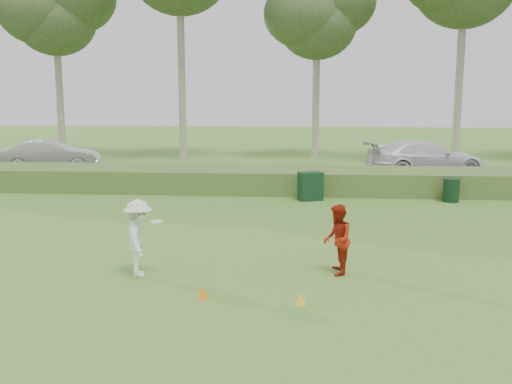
# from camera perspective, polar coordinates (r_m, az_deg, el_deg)

# --- Properties ---
(ground) EXTENTS (120.00, 120.00, 0.00)m
(ground) POSITION_cam_1_polar(r_m,az_deg,el_deg) (11.80, -1.61, -9.52)
(ground) COLOR #417426
(ground) RESTS_ON ground
(reed_strip) EXTENTS (80.00, 3.00, 0.90)m
(reed_strip) POSITION_cam_1_polar(r_m,az_deg,el_deg) (23.37, 1.61, 1.23)
(reed_strip) COLOR #426227
(reed_strip) RESTS_ON ground
(park_road) EXTENTS (80.00, 6.00, 0.06)m
(park_road) POSITION_cam_1_polar(r_m,az_deg,el_deg) (28.37, 2.15, 1.87)
(park_road) COLOR #2D2D2D
(park_road) RESTS_ON ground
(tree_2) EXTENTS (6.50, 6.50, 12.00)m
(tree_2) POSITION_cam_1_polar(r_m,az_deg,el_deg) (38.58, -19.47, 16.73)
(tree_2) COLOR gray
(tree_2) RESTS_ON ground
(tree_4) EXTENTS (6.24, 6.24, 11.50)m
(tree_4) POSITION_cam_1_polar(r_m,az_deg,el_deg) (35.90, 6.15, 17.17)
(tree_4) COLOR gray
(tree_4) RESTS_ON ground
(player_white) EXTENTS (0.98, 1.21, 1.67)m
(player_white) POSITION_cam_1_polar(r_m,az_deg,el_deg) (12.58, -11.65, -4.53)
(player_white) COLOR white
(player_white) RESTS_ON ground
(player_red) EXTENTS (0.59, 0.76, 1.55)m
(player_red) POSITION_cam_1_polar(r_m,az_deg,el_deg) (12.56, 8.12, -4.75)
(player_red) COLOR #9F1D0D
(player_red) RESTS_ON ground
(cone_orange) EXTENTS (0.23, 0.23, 0.25)m
(cone_orange) POSITION_cam_1_polar(r_m,az_deg,el_deg) (11.22, -5.32, -9.92)
(cone_orange) COLOR orange
(cone_orange) RESTS_ON ground
(cone_yellow) EXTENTS (0.20, 0.20, 0.22)m
(cone_yellow) POSITION_cam_1_polar(r_m,az_deg,el_deg) (10.91, 4.53, -10.58)
(cone_yellow) COLOR yellow
(cone_yellow) RESTS_ON ground
(utility_cabinet) EXTENTS (0.99, 0.80, 1.06)m
(utility_cabinet) POSITION_cam_1_polar(r_m,az_deg,el_deg) (21.28, 5.46, 0.58)
(utility_cabinet) COLOR #10321B
(utility_cabinet) RESTS_ON ground
(trash_bin) EXTENTS (0.72, 0.72, 0.87)m
(trash_bin) POSITION_cam_1_polar(r_m,az_deg,el_deg) (22.07, 18.94, 0.17)
(trash_bin) COLOR black
(trash_bin) RESTS_ON ground
(car_mid) EXTENTS (5.05, 2.88, 1.57)m
(car_mid) POSITION_cam_1_polar(r_m,az_deg,el_deg) (30.74, -19.83, 3.44)
(car_mid) COLOR #B8B8BD
(car_mid) RESTS_ON park_road
(car_right) EXTENTS (6.07, 3.59, 1.65)m
(car_right) POSITION_cam_1_polar(r_m,az_deg,el_deg) (28.84, 16.57, 3.31)
(car_right) COLOR white
(car_right) RESTS_ON park_road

